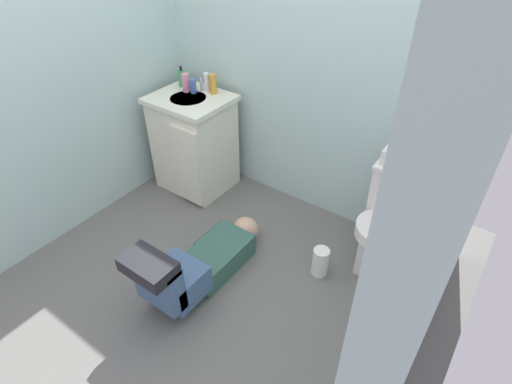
{
  "coord_description": "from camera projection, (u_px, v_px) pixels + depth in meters",
  "views": [
    {
      "loc": [
        1.31,
        -1.38,
        2.14
      ],
      "look_at": [
        0.01,
        0.44,
        0.45
      ],
      "focal_mm": 28.73,
      "sensor_mm": 36.0,
      "label": 1
    }
  ],
  "objects": [
    {
      "name": "bottle_blue",
      "position": [
        193.0,
        86.0,
        3.19
      ],
      "size": [
        0.05,
        0.05,
        0.11
      ],
      "primitive_type": "cylinder",
      "color": "#4362B6",
      "rests_on": "vanity_cabinet"
    },
    {
      "name": "person_plumber",
      "position": [
        197.0,
        264.0,
        2.64
      ],
      "size": [
        0.39,
        1.06,
        0.52
      ],
      "color": "#33594C",
      "rests_on": "ground_plane"
    },
    {
      "name": "soap_dispenser",
      "position": [
        182.0,
        78.0,
        3.29
      ],
      "size": [
        0.06,
        0.06,
        0.17
      ],
      "color": "#3C9957",
      "rests_on": "vanity_cabinet"
    },
    {
      "name": "toiletry_bag",
      "position": [
        426.0,
        167.0,
        2.41
      ],
      "size": [
        0.12,
        0.09,
        0.11
      ],
      "primitive_type": "cube",
      "color": "#33598C",
      "rests_on": "toilet"
    },
    {
      "name": "bottle_white",
      "position": [
        207.0,
        82.0,
        3.2
      ],
      "size": [
        0.04,
        0.04,
        0.15
      ],
      "primitive_type": "cylinder",
      "color": "white",
      "rests_on": "vanity_cabinet"
    },
    {
      "name": "wall_back",
      "position": [
        311.0,
        56.0,
        2.78
      ],
      "size": [
        2.6,
        0.08,
        2.4
      ],
      "primitive_type": "cube",
      "color": "#ACC7C3",
      "rests_on": "ground_plane"
    },
    {
      "name": "paper_towel_roll",
      "position": [
        320.0,
        262.0,
        2.75
      ],
      "size": [
        0.11,
        0.11,
        0.21
      ],
      "primitive_type": "cylinder",
      "color": "white",
      "rests_on": "ground_plane"
    },
    {
      "name": "faucet",
      "position": [
        201.0,
        85.0,
        3.22
      ],
      "size": [
        0.02,
        0.02,
        0.1
      ],
      "primitive_type": "cylinder",
      "color": "silver",
      "rests_on": "vanity_cabinet"
    },
    {
      "name": "wall_left",
      "position": [
        57.0,
        64.0,
        2.66
      ],
      "size": [
        0.08,
        2.11,
        2.4
      ],
      "primitive_type": "cube",
      "color": "#ACC7C3",
      "rests_on": "ground_plane"
    },
    {
      "name": "wall_right",
      "position": [
        466.0,
        207.0,
        1.49
      ],
      "size": [
        0.08,
        2.11,
        2.4
      ],
      "primitive_type": "cube",
      "color": "#ACC7C3",
      "rests_on": "ground_plane"
    },
    {
      "name": "bottle_amber",
      "position": [
        213.0,
        84.0,
        3.17
      ],
      "size": [
        0.06,
        0.06,
        0.15
      ],
      "primitive_type": "cylinder",
      "color": "gold",
      "rests_on": "vanity_cabinet"
    },
    {
      "name": "bottle_pink",
      "position": [
        186.0,
        83.0,
        3.2
      ],
      "size": [
        0.06,
        0.06,
        0.15
      ],
      "primitive_type": "cylinder",
      "color": "pink",
      "rests_on": "vanity_cabinet"
    },
    {
      "name": "toilet",
      "position": [
        388.0,
        224.0,
        2.66
      ],
      "size": [
        0.36,
        0.46,
        0.75
      ],
      "color": "silver",
      "rests_on": "ground_plane"
    },
    {
      "name": "ground_plane",
      "position": [
        218.0,
        277.0,
        2.81
      ],
      "size": [
        2.94,
        3.11,
        0.04
      ],
      "primitive_type": "cube",
      "color": "#61605B"
    },
    {
      "name": "tissue_box",
      "position": [
        401.0,
        160.0,
        2.48
      ],
      "size": [
        0.22,
        0.11,
        0.1
      ],
      "primitive_type": "cube",
      "color": "silver",
      "rests_on": "toilet"
    },
    {
      "name": "vanity_cabinet",
      "position": [
        194.0,
        143.0,
        3.4
      ],
      "size": [
        0.6,
        0.53,
        0.82
      ],
      "color": "silver",
      "rests_on": "ground_plane"
    },
    {
      "name": "toilet_paper_roll",
      "position": [
        366.0,
        350.0,
        2.29
      ],
      "size": [
        0.11,
        0.11,
        0.1
      ],
      "primitive_type": "cylinder",
      "color": "white",
      "rests_on": "ground_plane"
    }
  ]
}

